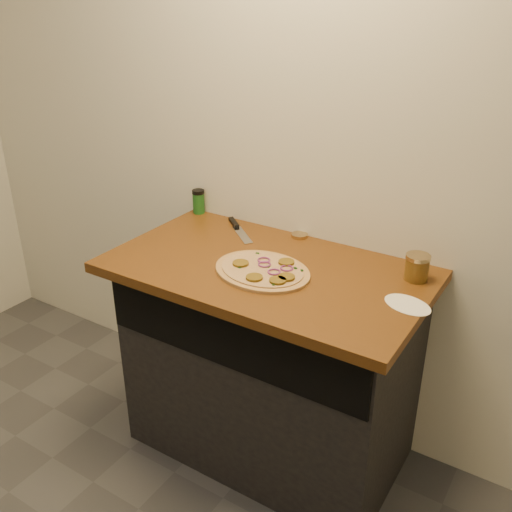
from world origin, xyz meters
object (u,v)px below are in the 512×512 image
Objects in this scene: spice_shaker at (199,201)px; chefs_knife at (238,228)px; salsa_jar at (417,267)px; pizza at (263,270)px.

chefs_knife is at bearing -14.65° from spice_shaker.
salsa_jar is 1.06m from spice_shaker.
chefs_knife is 2.45× the size of salsa_jar.
pizza is at bearing -32.30° from spice_shaker.
spice_shaker is at bearing 147.70° from pizza.
chefs_knife is at bearing 176.79° from salsa_jar.
salsa_jar is (0.49, 0.25, 0.04)m from pizza.
pizza is 1.85× the size of chefs_knife.
pizza is 3.89× the size of spice_shaker.
chefs_knife is 2.10× the size of spice_shaker.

